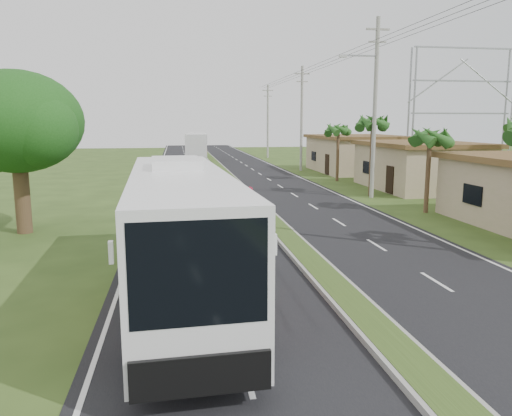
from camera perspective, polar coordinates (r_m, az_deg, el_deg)
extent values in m
plane|color=#304619|center=(16.18, 8.85, -9.00)|extent=(180.00, 180.00, 0.00)
cube|color=black|center=(35.27, -1.13, 1.36)|extent=(14.00, 160.00, 0.02)
cube|color=gray|center=(35.25, -1.13, 1.49)|extent=(1.20, 160.00, 0.17)
cube|color=#304619|center=(35.24, -1.13, 1.64)|extent=(0.95, 160.00, 0.02)
cube|color=silver|center=(34.99, -12.06, 1.06)|extent=(0.12, 160.00, 0.01)
cube|color=silver|center=(36.79, 9.27, 1.56)|extent=(0.12, 160.00, 0.01)
cube|color=tan|center=(41.26, 18.16, 4.43)|extent=(7.00, 10.00, 3.35)
cube|color=#4F381C|center=(41.14, 18.29, 6.97)|extent=(7.60, 10.60, 0.32)
cube|color=tan|center=(54.05, 11.39, 5.96)|extent=(8.00, 11.00, 3.50)
cube|color=#4F381C|center=(53.96, 11.45, 7.98)|extent=(8.60, 11.60, 0.32)
cylinder|color=#473321|center=(30.25, 19.04, 3.79)|extent=(0.26, 0.26, 4.60)
cylinder|color=#473321|center=(36.29, 13.05, 5.62)|extent=(0.26, 0.26, 5.40)
cylinder|color=#473321|center=(44.92, 9.32, 6.11)|extent=(0.26, 0.26, 4.80)
cylinder|color=#473321|center=(25.78, -25.19, 1.77)|extent=(0.70, 0.70, 4.00)
ellipsoid|color=#184913|center=(25.58, -25.72, 8.88)|extent=(6.00, 6.00, 4.68)
sphere|color=#184913|center=(24.30, -23.59, 8.33)|extent=(3.40, 3.40, 3.40)
cylinder|color=gray|center=(35.18, 13.42, 10.86)|extent=(0.28, 0.28, 12.00)
cube|color=gray|center=(35.68, 13.77, 19.23)|extent=(1.60, 0.12, 0.12)
cube|color=gray|center=(35.55, 13.71, 17.96)|extent=(1.20, 0.10, 0.10)
cube|color=gray|center=(35.00, 11.76, 16.68)|extent=(2.40, 0.10, 0.10)
cylinder|color=gray|center=(54.21, 5.23, 10.08)|extent=(0.28, 0.28, 11.00)
cube|color=gray|center=(54.44, 5.31, 15.04)|extent=(1.60, 0.12, 0.12)
cube|color=gray|center=(54.38, 5.30, 14.20)|extent=(1.20, 0.10, 0.10)
cylinder|color=gray|center=(73.76, 1.35, 9.84)|extent=(0.28, 0.28, 10.50)
cube|color=gray|center=(73.90, 1.37, 13.29)|extent=(1.60, 0.12, 0.12)
cube|color=gray|center=(73.86, 1.36, 12.67)|extent=(1.20, 0.10, 0.10)
cylinder|color=gray|center=(49.16, 17.57, 10.30)|extent=(0.18, 0.18, 12.00)
cylinder|color=gray|center=(54.34, 27.18, 9.59)|extent=(0.18, 0.18, 12.00)
cylinder|color=gray|center=(50.06, 17.05, 10.30)|extent=(0.18, 0.18, 12.00)
cylinder|color=gray|center=(55.16, 26.56, 9.62)|extent=(0.18, 0.18, 12.00)
cube|color=gray|center=(52.00, 22.33, 9.97)|extent=(10.00, 0.14, 0.14)
cube|color=gray|center=(52.14, 22.55, 13.26)|extent=(10.00, 0.14, 0.14)
cube|color=gray|center=(52.44, 22.77, 16.53)|extent=(10.00, 0.14, 0.14)
cube|color=white|center=(14.73, -8.70, -2.27)|extent=(3.19, 12.72, 3.31)
cube|color=black|center=(15.22, -8.90, 0.90)|extent=(3.13, 10.20, 1.32)
cube|color=black|center=(8.56, -6.55, -7.39)|extent=(2.37, 0.25, 1.85)
cube|color=red|center=(13.67, -8.35, -6.08)|extent=(2.92, 5.58, 0.58)
cube|color=yellow|center=(15.25, -8.67, -5.44)|extent=(2.82, 3.27, 0.26)
cube|color=white|center=(15.72, -9.11, 5.11)|extent=(1.58, 2.59, 0.29)
cylinder|color=black|center=(11.40, -13.55, -14.47)|extent=(0.38, 1.11, 1.09)
cylinder|color=black|center=(11.54, -1.32, -13.87)|extent=(0.38, 1.11, 1.09)
cylinder|color=black|center=(18.36, -12.85, -5.07)|extent=(0.38, 1.11, 1.09)
cylinder|color=black|center=(18.45, -5.43, -4.80)|extent=(0.38, 1.11, 1.09)
cube|color=silver|center=(69.59, -6.77, 7.03)|extent=(3.49, 12.72, 3.50)
cube|color=black|center=(70.09, -6.77, 7.90)|extent=(3.34, 9.45, 1.19)
cube|color=#CD5014|center=(68.53, -6.77, 6.43)|extent=(3.14, 6.17, 0.38)
cylinder|color=black|center=(64.52, -7.90, 5.56)|extent=(0.39, 1.07, 1.05)
cylinder|color=black|center=(64.47, -5.75, 5.60)|extent=(0.39, 1.07, 1.05)
cylinder|color=black|center=(74.34, -7.61, 6.11)|extent=(0.39, 1.07, 1.05)
cylinder|color=black|center=(74.29, -5.74, 6.14)|extent=(0.39, 1.07, 1.05)
imported|color=black|center=(22.61, -0.74, -2.11)|extent=(1.78, 0.78, 1.04)
imported|color=maroon|center=(22.44, -0.75, 0.21)|extent=(0.72, 0.54, 1.79)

